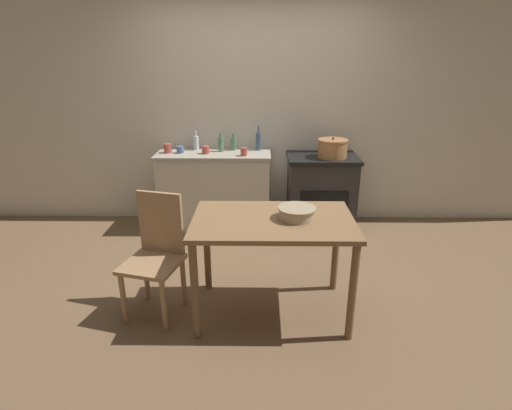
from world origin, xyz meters
TOP-DOWN VIEW (x-y plane):
  - ground_plane at (0.00, 0.00)m, footprint 14.00×14.00m
  - wall_back at (0.00, 1.58)m, footprint 8.00×0.07m
  - counter_cabinet at (-0.48, 1.29)m, footprint 1.27×0.55m
  - stove at (0.73, 1.27)m, footprint 0.78×0.59m
  - work_table at (0.13, -0.40)m, footprint 1.17×0.75m
  - chair at (-0.75, -0.37)m, footprint 0.49×0.49m
  - flour_sack at (0.85, 0.87)m, footprint 0.24×0.17m
  - stock_pot at (0.82, 1.21)m, footprint 0.33×0.33m
  - mixing_bowl_large at (0.30, -0.39)m, footprint 0.28×0.28m
  - bottle_far_left at (-0.40, 1.34)m, footprint 0.06×0.06m
  - bottle_left at (0.02, 1.41)m, footprint 0.06×0.06m
  - bottle_mid_left at (-0.27, 1.41)m, footprint 0.06×0.06m
  - bottle_center_left at (-0.70, 1.42)m, footprint 0.07×0.07m
  - cup_center at (-0.14, 1.13)m, footprint 0.07×0.07m
  - cup_center_right at (-0.56, 1.23)m, footprint 0.08×0.08m
  - cup_mid_right at (-0.99, 1.26)m, footprint 0.08×0.08m
  - cup_right at (-0.85, 1.26)m, footprint 0.08×0.08m

SIDE VIEW (x-z plane):
  - ground_plane at x=0.00m, z-range 0.00..0.00m
  - flour_sack at x=0.85m, z-range 0.00..0.32m
  - stove at x=0.73m, z-range 0.00..0.85m
  - counter_cabinet at x=-0.48m, z-range 0.00..0.88m
  - chair at x=-0.75m, z-range 0.02..0.96m
  - work_table at x=0.13m, z-range 0.28..1.07m
  - mixing_bowl_large at x=0.30m, z-range 0.79..0.87m
  - cup_right at x=-0.85m, z-range 0.88..0.96m
  - cup_center_right at x=-0.56m, z-range 0.88..0.96m
  - cup_center at x=-0.14m, z-range 0.88..0.97m
  - cup_mid_right at x=-0.99m, z-range 0.88..0.98m
  - stock_pot at x=0.82m, z-range 0.84..1.06m
  - bottle_mid_left at x=-0.27m, z-range 0.86..1.05m
  - bottle_far_left at x=-0.40m, z-range 0.86..1.07m
  - bottle_center_left at x=-0.70m, z-range 0.86..1.07m
  - bottle_left at x=0.02m, z-range 0.85..1.12m
  - wall_back at x=0.00m, z-range 0.00..2.55m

